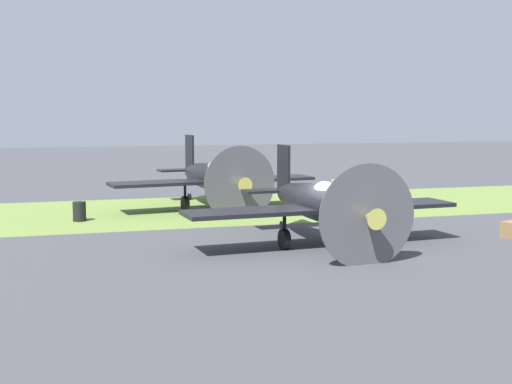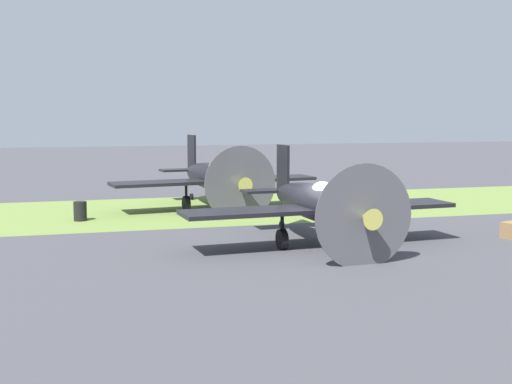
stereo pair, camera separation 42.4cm
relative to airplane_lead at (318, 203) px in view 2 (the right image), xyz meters
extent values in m
plane|color=#424247|center=(0.03, 0.45, -1.59)|extent=(160.00, 160.00, 0.00)
cube|color=olive|center=(0.03, -10.50, -1.58)|extent=(120.00, 11.00, 0.01)
ellipsoid|color=black|center=(0.01, -0.17, 0.01)|extent=(1.83, 7.54, 1.36)
cube|color=black|center=(-0.02, 0.27, -0.16)|extent=(10.63, 2.53, 0.15)
cube|color=black|center=(0.23, -3.57, 0.99)|extent=(0.19, 1.21, 2.09)
cube|color=black|center=(0.23, -3.57, 0.12)|extent=(3.57, 1.21, 0.11)
cone|color=#B7B24C|center=(-0.24, 3.83, 0.01)|extent=(0.75, 0.81, 0.70)
cylinder|color=#4C4C51|center=(-0.23, 3.61, 0.01)|extent=(3.51, 0.26, 3.51)
ellipsoid|color=#8CB2C6|center=(-0.03, 0.49, 0.48)|extent=(0.86, 1.58, 0.77)
cylinder|color=black|center=(-1.61, 0.28, -1.21)|extent=(0.29, 0.76, 0.75)
cylinder|color=black|center=(-1.61, 0.28, -0.69)|extent=(0.13, 0.13, 1.05)
cylinder|color=black|center=(1.56, 0.48, -1.21)|extent=(0.29, 0.76, 0.75)
cylinder|color=black|center=(1.56, 0.48, -0.69)|extent=(0.13, 0.13, 1.05)
cylinder|color=black|center=(0.23, -3.68, -1.41)|extent=(0.15, 0.36, 0.35)
ellipsoid|color=black|center=(1.66, -11.05, 0.05)|extent=(2.39, 7.78, 1.40)
cube|color=black|center=(1.60, -10.60, -0.12)|extent=(10.97, 3.32, 0.16)
cube|color=black|center=(2.12, -14.51, 1.06)|extent=(0.27, 1.24, 2.14)
cube|color=black|center=(2.12, -14.51, 0.16)|extent=(3.71, 1.48, 0.11)
cone|color=#B7B24C|center=(1.12, -6.97, 0.05)|extent=(0.82, 0.88, 0.72)
cylinder|color=#4C4C51|center=(1.15, -7.20, 0.05)|extent=(3.58, 0.52, 3.60)
ellipsoid|color=#8CB2C6|center=(1.57, -10.38, 0.54)|extent=(0.99, 1.67, 0.79)
cylinder|color=black|center=(-0.03, -10.70, -1.20)|extent=(0.35, 0.79, 0.77)
cylinder|color=black|center=(-0.03, -10.70, -0.66)|extent=(0.14, 0.14, 1.08)
cylinder|color=black|center=(3.20, -10.27, -1.20)|extent=(0.35, 0.79, 0.77)
cylinder|color=black|center=(3.20, -10.27, -0.66)|extent=(0.14, 0.14, 1.08)
cylinder|color=black|center=(2.13, -14.62, -1.40)|extent=(0.18, 0.38, 0.36)
cylinder|color=#2D3342|center=(-3.60, -7.13, -1.15)|extent=(0.30, 0.30, 0.88)
cylinder|color=#2D3342|center=(-3.60, -7.13, -0.40)|extent=(0.38, 0.38, 0.62)
sphere|color=tan|center=(-3.60, -7.13, 0.03)|extent=(0.23, 0.23, 0.23)
cylinder|color=#2D3342|center=(-3.85, -7.06, -0.40)|extent=(0.11, 0.11, 0.59)
cylinder|color=#2D3342|center=(-3.35, -7.21, -0.40)|extent=(0.11, 0.11, 0.59)
cylinder|color=black|center=(8.48, -8.42, -1.14)|extent=(0.60, 0.60, 0.90)
camera|label=1|loc=(9.57, 23.76, 3.38)|focal=48.06mm
camera|label=2|loc=(9.16, 23.88, 3.38)|focal=48.06mm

